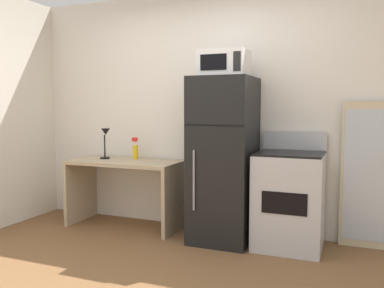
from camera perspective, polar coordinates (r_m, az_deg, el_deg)
name	(u,v)px	position (r m, az deg, el deg)	size (l,w,h in m)	color
ground_plane	(137,288)	(3.21, -7.73, -19.62)	(12.00, 12.00, 0.00)	brown
wall_back_white	(213,111)	(4.47, 2.93, 4.65)	(5.00, 0.10, 2.60)	silver
desk	(125,180)	(4.61, -9.47, -5.01)	(1.26, 0.58, 0.75)	tan
desk_lamp	(105,138)	(4.72, -12.18, 0.81)	(0.14, 0.12, 0.35)	black
spray_bottle	(135,150)	(4.67, -8.05, -0.91)	(0.06, 0.06, 0.25)	yellow
refrigerator	(224,160)	(4.05, 4.52, -2.25)	(0.59, 0.68, 1.64)	black
microwave	(224,64)	(4.01, 4.53, 11.29)	(0.46, 0.35, 0.26)	silver
oven_range	(289,199)	(3.99, 13.61, -7.63)	(0.63, 0.61, 1.10)	#B7B7BC
leaning_mirror	(365,175)	(4.17, 23.34, -4.12)	(0.44, 0.03, 1.40)	#C6B793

